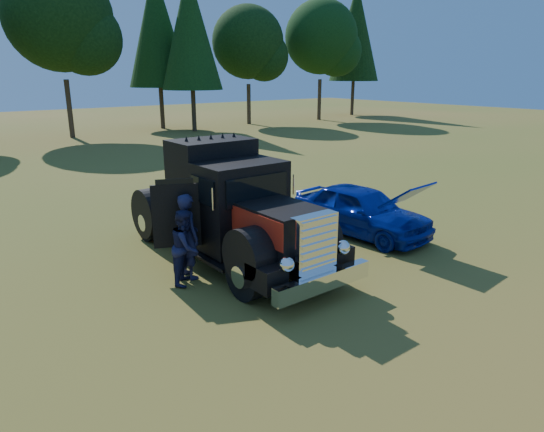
{
  "coord_description": "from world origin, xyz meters",
  "views": [
    {
      "loc": [
        -6.59,
        -7.39,
        4.64
      ],
      "look_at": [
        0.27,
        1.36,
        1.33
      ],
      "focal_mm": 32.0,
      "sensor_mm": 36.0,
      "label": 1
    }
  ],
  "objects": [
    {
      "name": "diamond_t_truck",
      "position": [
        -0.2,
        2.41,
        1.28
      ],
      "size": [
        3.29,
        7.16,
        3.0
      ],
      "color": "black",
      "rests_on": "ground"
    },
    {
      "name": "hotrod_coupe",
      "position": [
        3.93,
        1.78,
        0.74
      ],
      "size": [
        2.1,
        4.45,
        1.89
      ],
      "color": "#070E98",
      "rests_on": "ground"
    },
    {
      "name": "ground",
      "position": [
        0.0,
        0.0,
        0.0
      ],
      "size": [
        120.0,
        120.0,
        0.0
      ],
      "primitive_type": "plane",
      "color": "#445D1B",
      "rests_on": "ground"
    },
    {
      "name": "spectator_far",
      "position": [
        -1.8,
        1.88,
        0.86
      ],
      "size": [
        1.05,
        1.06,
        1.73
      ],
      "primitive_type": "imported",
      "rotation": [
        0.0,
        0.0,
        0.8
      ],
      "color": "#22314F",
      "rests_on": "ground"
    },
    {
      "name": "spectator_near",
      "position": [
        -1.6,
        2.12,
        1.01
      ],
      "size": [
        0.51,
        0.75,
        2.01
      ],
      "primitive_type": "imported",
      "rotation": [
        0.0,
        0.0,
        1.53
      ],
      "color": "#20224B",
      "rests_on": "ground"
    }
  ]
}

